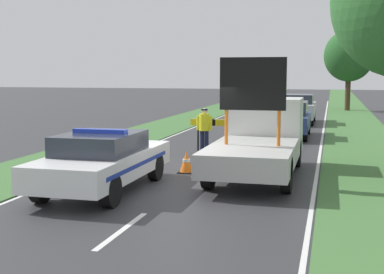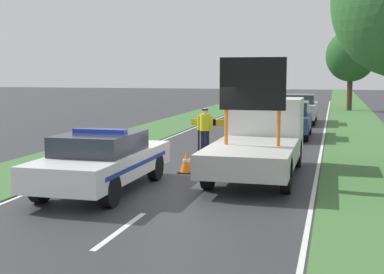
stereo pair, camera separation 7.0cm
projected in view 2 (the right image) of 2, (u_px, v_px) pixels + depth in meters
name	position (u px, v px, depth m)	size (l,w,h in m)	color
ground_plane	(179.00, 187.00, 13.43)	(160.00, 160.00, 0.00)	#333335
lane_markings	(252.00, 133.00, 25.34)	(6.70, 60.34, 0.01)	silver
grass_verge_left	(193.00, 118.00, 33.86)	(3.02, 120.00, 0.03)	#427038
grass_verge_right	(355.00, 121.00, 31.36)	(3.02, 120.00, 0.03)	#427038
police_car	(103.00, 160.00, 12.99)	(1.91, 4.94, 1.53)	white
work_truck	(260.00, 137.00, 15.20)	(2.16, 5.85, 3.25)	white
road_barrier	(229.00, 125.00, 19.34)	(2.81, 0.08, 1.17)	black
police_officer	(205.00, 126.00, 19.13)	(0.57, 0.37, 1.60)	#191E38
pedestrian_civilian	(234.00, 128.00, 18.45)	(0.59, 0.37, 1.64)	#232326
traffic_cone_near_police	(187.00, 162.00, 15.34)	(0.45, 0.45, 0.63)	black
traffic_cone_centre_front	(275.00, 144.00, 19.67)	(0.36, 0.36, 0.51)	black
queued_car_hatch_blue	(289.00, 119.00, 23.71)	(1.83, 4.32, 1.60)	navy
queued_car_sedan_silver	(299.00, 108.00, 30.26)	(1.89, 4.62, 1.64)	#B2B2B7
roadside_tree_near_right	(351.00, 56.00, 39.74)	(3.67, 3.67, 6.04)	#42301E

